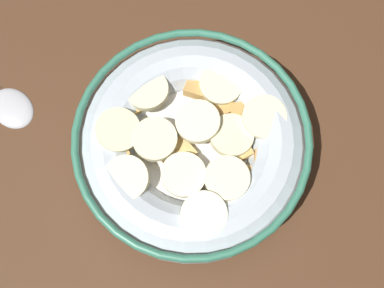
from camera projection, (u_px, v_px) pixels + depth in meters
ground_plane at (192, 156)px, 44.13cm from camera, size 129.87×129.87×2.00cm
cereal_bowl at (192, 145)px, 40.65cm from camera, size 18.17×18.17×5.29cm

